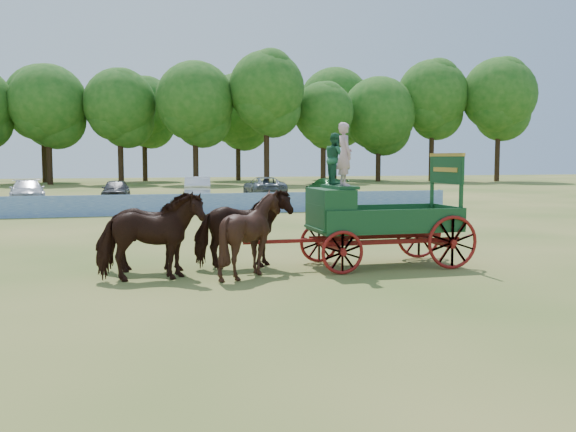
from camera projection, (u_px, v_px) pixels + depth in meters
The scene contains 9 objects.
ground at pixel (359, 274), 15.81m from camera, with size 160.00×160.00×0.00m, color #AB924D.
horse_lead_left at pixel (150, 237), 14.90m from camera, with size 1.11×2.45×2.07m, color black.
horse_lead_right at pixel (148, 232), 15.96m from camera, with size 1.11×2.45×2.07m, color black.
horse_wheel_left at pixel (251, 234), 15.51m from camera, with size 1.67×1.88×2.07m, color black.
horse_wheel_right at pixel (243, 229), 16.57m from camera, with size 1.11×2.45×2.07m, color black.
farm_dray at pixel (359, 207), 16.76m from camera, with size 6.00×2.00×3.75m.
sponsor_banner at pixel (213, 204), 32.83m from camera, with size 26.00×0.08×1.05m, color #1F4FAB.
parked_cars at pixel (87, 190), 42.79m from camera, with size 37.36×7.66×1.59m.
treeline at pixel (144, 99), 72.16m from camera, with size 91.46×23.37×15.04m.
Camera 1 is at (-5.71, -14.63, 2.87)m, focal length 40.00 mm.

